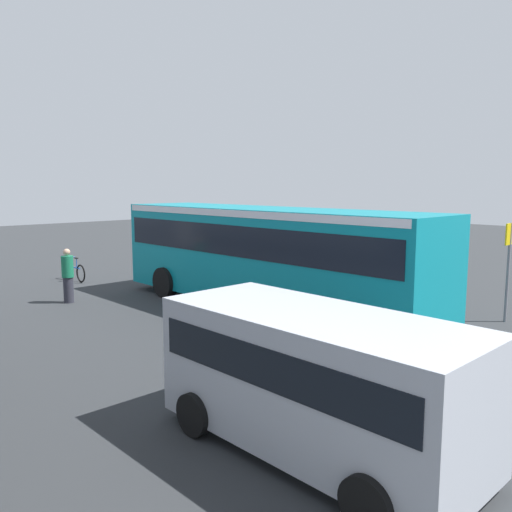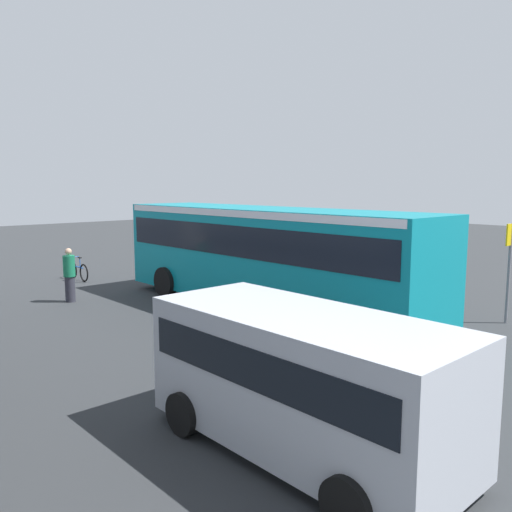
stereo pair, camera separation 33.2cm
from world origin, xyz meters
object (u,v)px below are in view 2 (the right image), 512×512
(city_bus, at_px, (266,249))
(bicycle_blue, at_px, (78,271))
(pedestrian, at_px, (69,275))
(traffic_sign, at_px, (510,256))
(parked_van, at_px, (302,373))

(city_bus, xyz_separation_m, bicycle_blue, (8.83, 2.12, -1.51))
(city_bus, distance_m, bicycle_blue, 9.21)
(city_bus, distance_m, pedestrian, 6.62)
(bicycle_blue, xyz_separation_m, traffic_sign, (-14.58, -5.97, 1.52))
(bicycle_blue, relative_size, traffic_sign, 0.63)
(pedestrian, bearing_deg, parked_van, 172.18)
(city_bus, relative_size, bicycle_blue, 6.52)
(bicycle_blue, height_order, traffic_sign, traffic_sign)
(pedestrian, relative_size, traffic_sign, 0.64)
(city_bus, xyz_separation_m, parked_van, (-6.71, 5.66, -0.70))
(traffic_sign, bearing_deg, city_bus, 33.79)
(city_bus, relative_size, traffic_sign, 4.12)
(city_bus, bearing_deg, bicycle_blue, 13.47)
(city_bus, xyz_separation_m, pedestrian, (5.16, 4.03, -1.00))
(pedestrian, distance_m, traffic_sign, 13.50)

